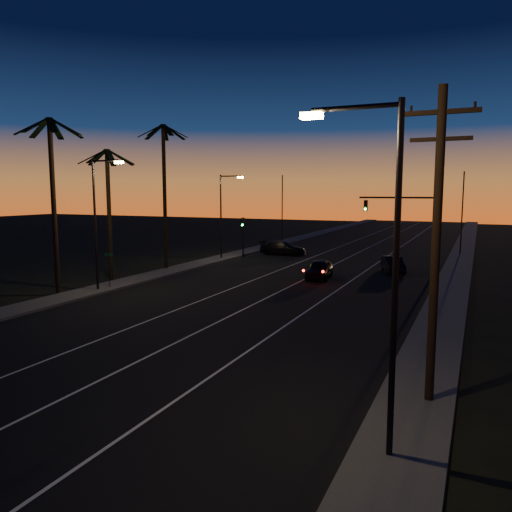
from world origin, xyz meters
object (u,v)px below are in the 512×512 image
at_px(signal_mast, 411,215).
at_px(lead_car, 319,269).
at_px(utility_pole, 436,241).
at_px(cross_car, 283,248).
at_px(right_car, 393,265).

bearing_deg(signal_mast, lead_car, -123.12).
relative_size(utility_pole, signal_mast, 1.41).
bearing_deg(lead_car, utility_pole, -64.36).
bearing_deg(cross_car, signal_mast, -15.95).
relative_size(signal_mast, right_car, 1.63).
distance_m(lead_car, cross_car, 15.01).
bearing_deg(right_car, cross_car, 150.08).
distance_m(utility_pole, signal_mast, 30.33).
bearing_deg(lead_car, right_car, 47.52).
relative_size(signal_mast, cross_car, 1.40).
height_order(signal_mast, right_car, signal_mast).
distance_m(signal_mast, lead_car, 11.22).
bearing_deg(signal_mast, utility_pole, -81.53).
height_order(utility_pole, right_car, utility_pole).
height_order(utility_pole, signal_mast, utility_pole).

